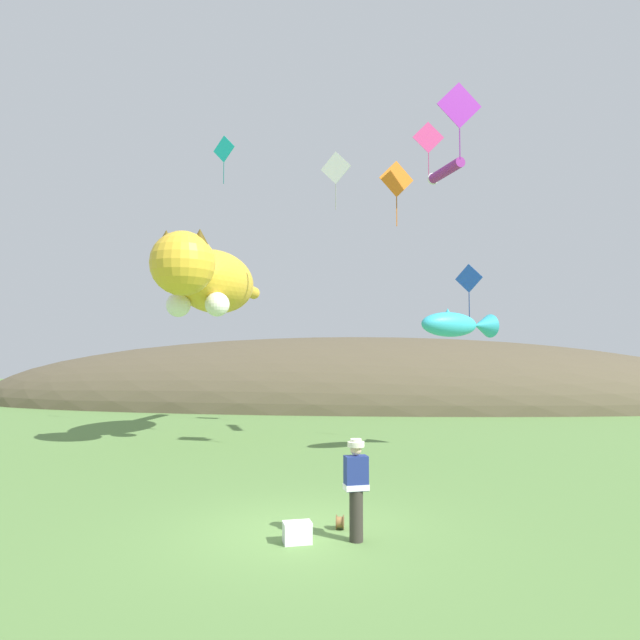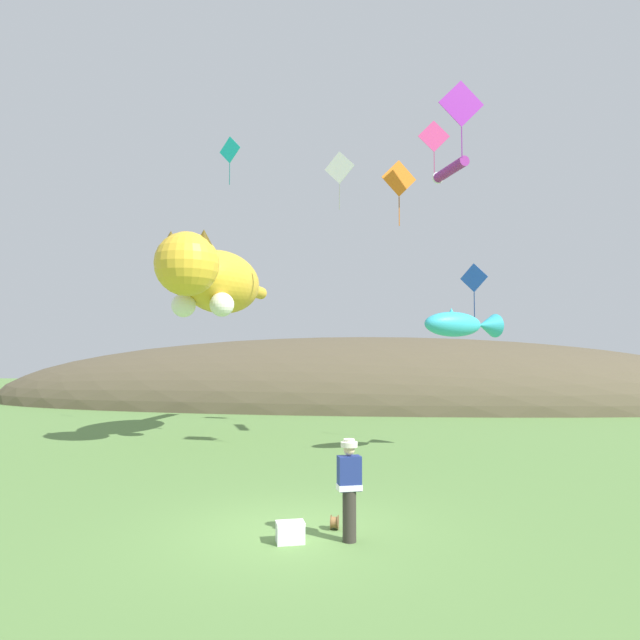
{
  "view_description": "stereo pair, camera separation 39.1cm",
  "coord_description": "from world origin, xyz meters",
  "px_view_note": "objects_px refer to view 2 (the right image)",
  "views": [
    {
      "loc": [
        1.32,
        -10.62,
        3.28
      ],
      "look_at": [
        0.0,
        4.0,
        4.15
      ],
      "focal_mm": 32.0,
      "sensor_mm": 36.0,
      "label": 1
    },
    {
      "loc": [
        1.71,
        -10.58,
        3.28
      ],
      "look_at": [
        0.0,
        4.0,
        4.15
      ],
      "focal_mm": 32.0,
      "sensor_mm": 36.0,
      "label": 2
    }
  ],
  "objects_px": {
    "picnic_cooler": "(290,532)",
    "kite_giant_cat": "(215,281)",
    "kite_diamond_violet": "(461,104)",
    "kite_diamond_teal": "(230,150)",
    "kite_fish_windsock": "(461,324)",
    "kite_diamond_orange": "(399,179)",
    "festival_attendant": "(349,486)",
    "kite_diamond_blue": "(474,278)",
    "kite_tube_streamer": "(450,170)",
    "kite_diamond_pink": "(434,137)",
    "kite_spool": "(335,522)",
    "kite_diamond_white": "(339,168)"
  },
  "relations": [
    {
      "from": "kite_tube_streamer",
      "to": "kite_diamond_violet",
      "type": "bearing_deg",
      "value": -91.49
    },
    {
      "from": "kite_diamond_pink",
      "to": "kite_diamond_blue",
      "type": "bearing_deg",
      "value": -59.62
    },
    {
      "from": "kite_diamond_violet",
      "to": "kite_diamond_teal",
      "type": "bearing_deg",
      "value": 142.67
    },
    {
      "from": "kite_spool",
      "to": "kite_tube_streamer",
      "type": "bearing_deg",
      "value": 70.65
    },
    {
      "from": "kite_giant_cat",
      "to": "kite_diamond_teal",
      "type": "relative_size",
      "value": 4.61
    },
    {
      "from": "picnic_cooler",
      "to": "kite_spool",
      "type": "bearing_deg",
      "value": 50.61
    },
    {
      "from": "kite_spool",
      "to": "kite_diamond_white",
      "type": "relative_size",
      "value": 0.13
    },
    {
      "from": "picnic_cooler",
      "to": "kite_giant_cat",
      "type": "distance_m",
      "value": 13.32
    },
    {
      "from": "festival_attendant",
      "to": "kite_diamond_teal",
      "type": "bearing_deg",
      "value": 114.73
    },
    {
      "from": "picnic_cooler",
      "to": "kite_diamond_blue",
      "type": "xyz_separation_m",
      "value": [
        4.76,
        10.53,
        5.75
      ]
    },
    {
      "from": "kite_diamond_orange",
      "to": "picnic_cooler",
      "type": "bearing_deg",
      "value": -105.83
    },
    {
      "from": "festival_attendant",
      "to": "kite_diamond_white",
      "type": "xyz_separation_m",
      "value": [
        -0.93,
        9.29,
        8.78
      ]
    },
    {
      "from": "kite_giant_cat",
      "to": "kite_tube_streamer",
      "type": "distance_m",
      "value": 9.52
    },
    {
      "from": "kite_diamond_white",
      "to": "kite_diamond_blue",
      "type": "bearing_deg",
      "value": 12.68
    },
    {
      "from": "festival_attendant",
      "to": "kite_diamond_blue",
      "type": "xyz_separation_m",
      "value": [
        3.74,
        10.34,
        4.98
      ]
    },
    {
      "from": "festival_attendant",
      "to": "kite_giant_cat",
      "type": "height_order",
      "value": "kite_giant_cat"
    },
    {
      "from": "kite_fish_windsock",
      "to": "kite_diamond_violet",
      "type": "xyz_separation_m",
      "value": [
        -0.23,
        -2.55,
        6.13
      ]
    },
    {
      "from": "kite_fish_windsock",
      "to": "kite_diamond_blue",
      "type": "bearing_deg",
      "value": 68.71
    },
    {
      "from": "festival_attendant",
      "to": "kite_diamond_orange",
      "type": "height_order",
      "value": "kite_diamond_orange"
    },
    {
      "from": "picnic_cooler",
      "to": "kite_diamond_violet",
      "type": "height_order",
      "value": "kite_diamond_violet"
    },
    {
      "from": "festival_attendant",
      "to": "kite_giant_cat",
      "type": "relative_size",
      "value": 0.19
    },
    {
      "from": "festival_attendant",
      "to": "kite_fish_windsock",
      "type": "height_order",
      "value": "kite_fish_windsock"
    },
    {
      "from": "kite_spool",
      "to": "kite_diamond_orange",
      "type": "bearing_deg",
      "value": 77.92
    },
    {
      "from": "kite_fish_windsock",
      "to": "kite_diamond_pink",
      "type": "relative_size",
      "value": 1.33
    },
    {
      "from": "kite_diamond_violet",
      "to": "kite_giant_cat",
      "type": "bearing_deg",
      "value": 151.13
    },
    {
      "from": "kite_giant_cat",
      "to": "kite_diamond_pink",
      "type": "bearing_deg",
      "value": 10.54
    },
    {
      "from": "kite_spool",
      "to": "kite_tube_streamer",
      "type": "height_order",
      "value": "kite_tube_streamer"
    },
    {
      "from": "kite_diamond_orange",
      "to": "kite_fish_windsock",
      "type": "bearing_deg",
      "value": 34.56
    },
    {
      "from": "picnic_cooler",
      "to": "kite_diamond_orange",
      "type": "bearing_deg",
      "value": 74.17
    },
    {
      "from": "kite_diamond_white",
      "to": "kite_diamond_orange",
      "type": "bearing_deg",
      "value": -46.37
    },
    {
      "from": "kite_fish_windsock",
      "to": "kite_diamond_orange",
      "type": "xyz_separation_m",
      "value": [
        -1.97,
        -1.36,
        4.4
      ]
    },
    {
      "from": "kite_diamond_pink",
      "to": "kite_diamond_orange",
      "type": "distance_m",
      "value": 6.26
    },
    {
      "from": "picnic_cooler",
      "to": "kite_tube_streamer",
      "type": "distance_m",
      "value": 14.41
    },
    {
      "from": "kite_fish_windsock",
      "to": "kite_diamond_orange",
      "type": "height_order",
      "value": "kite_diamond_orange"
    },
    {
      "from": "kite_tube_streamer",
      "to": "kite_diamond_pink",
      "type": "distance_m",
      "value": 3.27
    },
    {
      "from": "kite_diamond_pink",
      "to": "kite_diamond_violet",
      "type": "height_order",
      "value": "kite_diamond_pink"
    },
    {
      "from": "festival_attendant",
      "to": "kite_spool",
      "type": "relative_size",
      "value": 6.72
    },
    {
      "from": "picnic_cooler",
      "to": "kite_diamond_teal",
      "type": "xyz_separation_m",
      "value": [
        -4.77,
        12.74,
        11.57
      ]
    },
    {
      "from": "kite_diamond_orange",
      "to": "kite_diamond_teal",
      "type": "relative_size",
      "value": 0.99
    },
    {
      "from": "picnic_cooler",
      "to": "kite_diamond_violet",
      "type": "bearing_deg",
      "value": 58.19
    },
    {
      "from": "festival_attendant",
      "to": "kite_giant_cat",
      "type": "bearing_deg",
      "value": 118.41
    },
    {
      "from": "kite_fish_windsock",
      "to": "kite_diamond_teal",
      "type": "distance_m",
      "value": 12.28
    },
    {
      "from": "picnic_cooler",
      "to": "kite_fish_windsock",
      "type": "distance_m",
      "value": 10.44
    },
    {
      "from": "kite_fish_windsock",
      "to": "kite_diamond_pink",
      "type": "xyz_separation_m",
      "value": [
        -0.46,
        3.78,
        7.64
      ]
    },
    {
      "from": "picnic_cooler",
      "to": "kite_diamond_blue",
      "type": "relative_size",
      "value": 0.29
    },
    {
      "from": "kite_giant_cat",
      "to": "kite_diamond_teal",
      "type": "height_order",
      "value": "kite_diamond_teal"
    },
    {
      "from": "kite_diamond_blue",
      "to": "kite_diamond_teal",
      "type": "distance_m",
      "value": 11.38
    },
    {
      "from": "picnic_cooler",
      "to": "kite_giant_cat",
      "type": "bearing_deg",
      "value": 113.7
    },
    {
      "from": "kite_tube_streamer",
      "to": "kite_diamond_orange",
      "type": "distance_m",
      "value": 3.45
    },
    {
      "from": "kite_tube_streamer",
      "to": "kite_giant_cat",
      "type": "bearing_deg",
      "value": 174.29
    }
  ]
}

